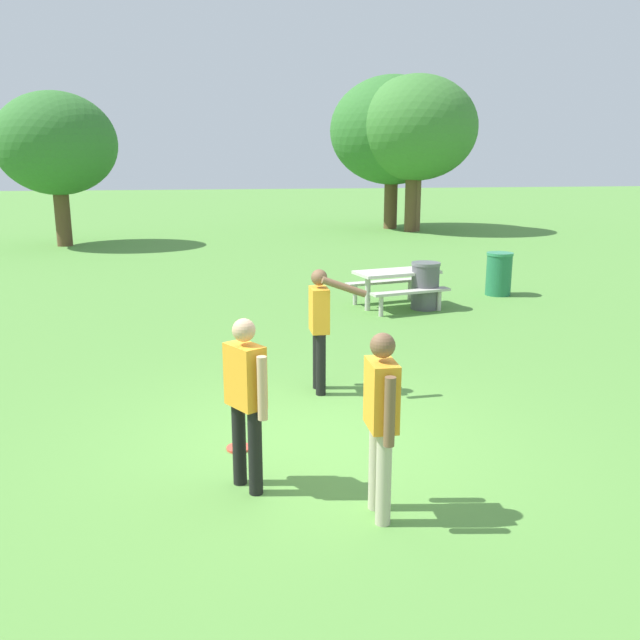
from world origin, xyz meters
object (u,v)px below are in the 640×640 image
at_px(person_thrower, 320,321).
at_px(tree_broad_center, 392,131).
at_px(trash_can_beside_table, 425,286).
at_px(tree_slender_mid, 416,129).
at_px(trash_can_further_along, 499,274).
at_px(tree_far_right, 413,122).
at_px(person_catcher, 381,414).
at_px(tree_tall_left, 56,144).
at_px(person_bystander, 246,393).
at_px(frisbee, 239,448).
at_px(picnic_table_near, 397,281).

bearing_deg(person_thrower, tree_broad_center, 72.06).
relative_size(trash_can_beside_table, tree_slender_mid, 0.15).
bearing_deg(trash_can_further_along, tree_far_right, 81.46).
xyz_separation_m(person_catcher, tree_tall_left, (-6.32, 19.48, 2.51)).
relative_size(person_bystander, trash_can_beside_table, 1.71).
xyz_separation_m(tree_broad_center, tree_far_right, (0.48, -1.36, 0.28)).
bearing_deg(trash_can_beside_table, person_thrower, -122.92).
height_order(tree_tall_left, tree_far_right, tree_far_right).
bearing_deg(frisbee, picnic_table_near, 60.88).
height_order(frisbee, tree_tall_left, tree_tall_left).
relative_size(picnic_table_near, tree_slender_mid, 0.31).
distance_m(picnic_table_near, tree_far_right, 15.22).
xyz_separation_m(picnic_table_near, trash_can_beside_table, (0.54, -0.21, -0.08)).
bearing_deg(person_thrower, person_bystander, -113.84).
bearing_deg(trash_can_beside_table, person_catcher, -110.95).
distance_m(person_bystander, tree_slender_mid, 23.20).
height_order(person_catcher, picnic_table_near, person_catcher).
bearing_deg(tree_broad_center, trash_can_beside_table, -102.92).
height_order(person_bystander, trash_can_beside_table, person_bystander).
distance_m(person_catcher, tree_slender_mid, 23.48).
distance_m(picnic_table_near, trash_can_beside_table, 0.59).
distance_m(picnic_table_near, tree_tall_left, 14.75).
xyz_separation_m(picnic_table_near, tree_broad_center, (4.11, 15.36, 3.55)).
relative_size(person_catcher, tree_far_right, 0.28).
distance_m(person_catcher, trash_can_beside_table, 8.31).
distance_m(trash_can_beside_table, tree_far_right, 15.28).
distance_m(person_bystander, tree_tall_left, 19.67).
bearing_deg(tree_tall_left, frisbee, -73.87).
relative_size(person_thrower, person_bystander, 1.00).
bearing_deg(frisbee, trash_can_further_along, 49.60).
bearing_deg(trash_can_further_along, person_thrower, -131.76).
height_order(tree_broad_center, tree_slender_mid, tree_broad_center).
distance_m(person_bystander, trash_can_further_along, 10.21).
xyz_separation_m(person_bystander, tree_broad_center, (7.62, 22.62, 3.17)).
distance_m(tree_tall_left, tree_broad_center, 13.43).
distance_m(person_thrower, tree_slender_mid, 20.47).
bearing_deg(tree_slender_mid, person_catcher, -108.06).
bearing_deg(frisbee, tree_far_right, 68.19).
xyz_separation_m(person_catcher, picnic_table_near, (2.42, 7.95, -0.38)).
height_order(person_catcher, trash_can_further_along, person_catcher).
relative_size(person_catcher, person_bystander, 1.00).
bearing_deg(person_bystander, trash_can_further_along, 53.01).
distance_m(trash_can_beside_table, tree_tall_left, 15.25).
relative_size(tree_far_right, tree_slender_mid, 0.94).
bearing_deg(person_catcher, person_thrower, 89.53).
height_order(person_catcher, tree_slender_mid, tree_slender_mid).
relative_size(person_catcher, trash_can_further_along, 1.71).
distance_m(frisbee, tree_tall_left, 18.97).
xyz_separation_m(person_thrower, tree_tall_left, (-6.34, 16.28, 2.49)).
xyz_separation_m(frisbee, picnic_table_near, (3.56, 6.39, 0.55)).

